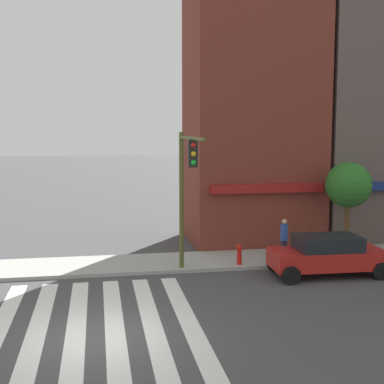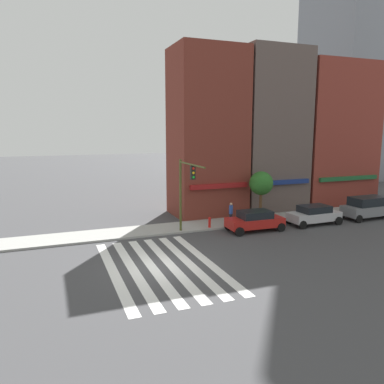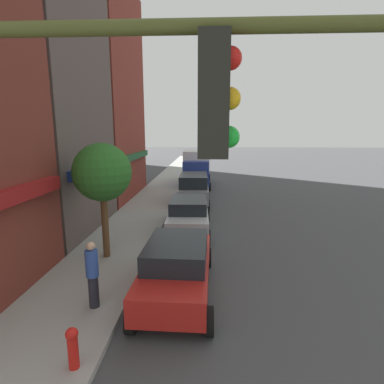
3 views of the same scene
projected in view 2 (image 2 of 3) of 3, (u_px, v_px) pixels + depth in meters
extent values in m
plane|color=#424244|center=(162.00, 266.00, 21.51)|extent=(200.00, 200.00, 0.00)
cube|color=#9E9E99|center=(133.00, 232.00, 28.40)|extent=(120.00, 3.00, 0.15)
cube|color=silver|center=(114.00, 273.00, 20.54)|extent=(0.56, 10.80, 0.01)
cube|color=silver|center=(133.00, 270.00, 20.93)|extent=(0.56, 10.80, 0.01)
cube|color=silver|center=(152.00, 267.00, 21.32)|extent=(0.56, 10.80, 0.01)
cube|color=silver|center=(171.00, 265.00, 21.71)|extent=(0.56, 10.80, 0.01)
cube|color=silver|center=(188.00, 262.00, 22.10)|extent=(0.56, 10.80, 0.01)
cube|color=silver|center=(205.00, 260.00, 22.49)|extent=(0.56, 10.80, 0.01)
cube|color=maroon|center=(207.00, 133.00, 33.64)|extent=(6.25, 5.00, 14.87)
cube|color=maroon|center=(219.00, 186.00, 31.93)|extent=(5.31, 0.30, 0.40)
cube|color=brown|center=(269.00, 131.00, 35.92)|extent=(6.38, 5.00, 15.20)
cube|color=navy|center=(284.00, 182.00, 34.25)|extent=(5.42, 0.30, 0.40)
cube|color=maroon|center=(332.00, 135.00, 38.70)|extent=(8.29, 5.00, 14.44)
cube|color=#1E592D|center=(349.00, 178.00, 36.96)|extent=(7.05, 0.30, 0.40)
cube|color=gray|center=(370.00, 18.00, 58.47)|extent=(17.58, 12.42, 50.11)
cylinder|color=#474C1E|center=(181.00, 196.00, 28.16)|extent=(0.18, 0.18, 5.59)
cylinder|color=#474C1E|center=(192.00, 165.00, 25.59)|extent=(0.12, 4.64, 0.12)
cube|color=black|center=(193.00, 173.00, 25.47)|extent=(0.32, 0.24, 0.95)
sphere|color=red|center=(194.00, 169.00, 25.30)|extent=(0.18, 0.18, 0.18)
sphere|color=#EAAD14|center=(194.00, 173.00, 25.35)|extent=(0.18, 0.18, 0.18)
sphere|color=green|center=(193.00, 177.00, 25.40)|extent=(0.18, 0.18, 0.18)
cube|color=#B21E19|center=(255.00, 222.00, 28.89)|extent=(4.45, 1.92, 0.70)
cube|color=black|center=(255.00, 214.00, 28.79)|extent=(2.46, 1.72, 0.55)
cylinder|color=black|center=(229.00, 226.00, 29.14)|extent=(0.68, 0.22, 0.68)
cylinder|color=black|center=(240.00, 232.00, 27.48)|extent=(0.68, 0.22, 0.68)
cylinder|color=black|center=(268.00, 222.00, 30.41)|extent=(0.68, 0.22, 0.68)
cylinder|color=black|center=(281.00, 227.00, 28.76)|extent=(0.68, 0.22, 0.68)
cube|color=#B7B7BC|center=(314.00, 216.00, 30.88)|extent=(4.44, 1.90, 0.70)
cube|color=black|center=(314.00, 209.00, 30.78)|extent=(2.46, 1.71, 0.55)
cylinder|color=black|center=(289.00, 220.00, 31.13)|extent=(0.68, 0.22, 0.68)
cylinder|color=black|center=(303.00, 225.00, 29.47)|extent=(0.68, 0.22, 0.68)
cylinder|color=black|center=(324.00, 216.00, 32.40)|extent=(0.68, 0.22, 0.68)
cylinder|color=black|center=(339.00, 221.00, 30.75)|extent=(0.68, 0.22, 0.68)
cube|color=slate|center=(368.00, 210.00, 32.94)|extent=(4.74, 2.00, 0.85)
cube|color=black|center=(369.00, 201.00, 32.81)|extent=(3.33, 1.82, 0.75)
cylinder|color=black|center=(342.00, 214.00, 33.19)|extent=(0.68, 0.22, 0.68)
cylinder|color=black|center=(359.00, 219.00, 31.44)|extent=(0.68, 0.22, 0.68)
cylinder|color=black|center=(375.00, 211.00, 34.57)|extent=(0.68, 0.22, 0.68)
cylinder|color=#23232D|center=(231.00, 219.00, 30.45)|extent=(0.26, 0.26, 0.85)
cylinder|color=#2D4C9E|center=(231.00, 210.00, 30.32)|extent=(0.32, 0.32, 0.70)
sphere|color=tan|center=(231.00, 204.00, 30.24)|extent=(0.22, 0.22, 0.22)
cylinder|color=red|center=(210.00, 223.00, 29.40)|extent=(0.20, 0.20, 0.65)
sphere|color=red|center=(210.00, 218.00, 29.33)|extent=(0.24, 0.24, 0.24)
cylinder|color=brown|center=(260.00, 205.00, 32.14)|extent=(0.24, 0.24, 2.39)
sphere|color=#286623|center=(261.00, 183.00, 31.82)|extent=(2.03, 2.03, 2.03)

